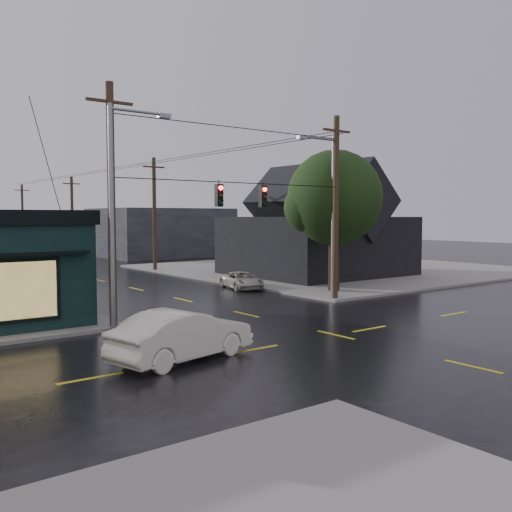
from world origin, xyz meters
TOP-DOWN VIEW (x-y plane):
  - ground_plane at (0.00, 0.00)m, footprint 160.00×160.00m
  - sidewalk_ne at (20.00, 20.00)m, footprint 28.00×28.00m
  - ne_building at (15.00, 17.00)m, footprint 12.60×11.60m
  - corner_tree at (8.91, 9.00)m, footprint 5.82×5.82m
  - utility_pole_nw at (-6.50, 6.50)m, footprint 2.00×0.32m
  - utility_pole_ne at (6.50, 6.50)m, footprint 2.00×0.32m
  - utility_pole_far_a at (6.50, 28.00)m, footprint 2.00×0.32m
  - utility_pole_far_b at (6.50, 48.00)m, footprint 2.00×0.32m
  - utility_pole_far_c at (6.50, 68.00)m, footprint 2.00×0.32m
  - span_signal_assembly at (0.10, 6.50)m, footprint 13.00×0.48m
  - streetlight_nw at (-6.80, 5.80)m, footprint 5.40×0.30m
  - streetlight_ne at (7.00, 7.20)m, footprint 5.40×0.30m
  - bg_building_east at (16.00, 45.00)m, footprint 14.00×12.00m
  - sedan_cream at (-6.82, 0.22)m, footprint 5.33×2.84m
  - suv_silver at (5.50, 13.93)m, footprint 2.69×4.26m

SIDE VIEW (x-z plane):
  - ground_plane at x=0.00m, z-range 0.00..0.00m
  - utility_pole_nw at x=-6.50m, z-range -5.08..5.08m
  - utility_pole_ne at x=6.50m, z-range -5.08..5.08m
  - utility_pole_far_a at x=6.50m, z-range -4.83..4.83m
  - utility_pole_far_b at x=6.50m, z-range -4.58..4.58m
  - utility_pole_far_c at x=6.50m, z-range -4.58..4.58m
  - streetlight_nw at x=-6.80m, z-range -4.58..4.58m
  - streetlight_ne at x=7.00m, z-range -4.58..4.58m
  - sidewalk_ne at x=20.00m, z-range 0.00..0.15m
  - suv_silver at x=5.50m, z-range 0.00..1.10m
  - sedan_cream at x=-6.82m, z-range 0.00..1.67m
  - bg_building_east at x=16.00m, z-range 0.00..5.60m
  - ne_building at x=15.00m, z-range 0.09..8.85m
  - span_signal_assembly at x=0.10m, z-range 5.08..6.31m
  - corner_tree at x=8.91m, z-range 1.50..10.08m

